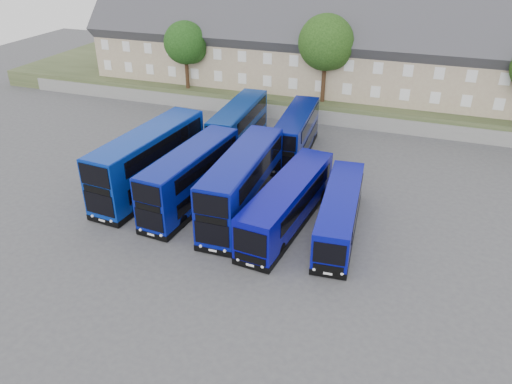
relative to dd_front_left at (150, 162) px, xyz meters
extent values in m
plane|color=#48484D|center=(7.21, -4.67, -2.42)|extent=(120.00, 120.00, 0.00)
cube|color=slate|center=(7.21, 19.33, -1.67)|extent=(70.00, 0.40, 1.50)
cube|color=#3D4B2A|center=(7.21, 29.33, -1.42)|extent=(80.00, 20.00, 2.00)
cube|color=tan|center=(-16.79, 25.33, 2.58)|extent=(6.00, 8.00, 6.00)
cube|color=#3D3D42|center=(-16.79, 25.33, 5.58)|extent=(6.00, 10.40, 10.40)
cube|color=tan|center=(-10.79, 25.33, 2.58)|extent=(6.00, 8.00, 6.00)
cube|color=#3D3D42|center=(-10.79, 25.33, 5.58)|extent=(6.00, 10.40, 10.40)
cube|color=tan|center=(-4.79, 25.33, 2.58)|extent=(6.00, 8.00, 6.00)
cube|color=#3D3D42|center=(-4.79, 25.33, 5.58)|extent=(6.00, 10.40, 10.40)
cube|color=tan|center=(1.21, 25.33, 2.58)|extent=(6.00, 8.00, 6.00)
cube|color=#3D3D42|center=(1.21, 25.33, 5.58)|extent=(6.00, 10.40, 10.40)
cube|color=tan|center=(7.21, 25.33, 2.58)|extent=(6.00, 8.00, 6.00)
cube|color=#3D3D42|center=(7.21, 25.33, 5.58)|extent=(6.00, 10.40, 10.40)
cube|color=brown|center=(8.71, 25.33, 9.42)|extent=(0.60, 0.90, 1.40)
cube|color=tan|center=(13.21, 25.33, 2.58)|extent=(6.00, 8.00, 6.00)
cube|color=#3D3D42|center=(13.21, 25.33, 5.58)|extent=(6.00, 10.40, 10.40)
cube|color=brown|center=(14.71, 25.33, 9.42)|extent=(0.60, 0.90, 1.40)
cube|color=tan|center=(19.21, 25.33, 2.58)|extent=(6.00, 8.00, 6.00)
cube|color=#3D3D42|center=(19.21, 25.33, 5.58)|extent=(6.00, 10.40, 10.40)
cube|color=brown|center=(20.71, 25.33, 9.42)|extent=(0.60, 0.90, 1.40)
cube|color=tan|center=(25.21, 25.33, 2.58)|extent=(6.00, 8.00, 6.00)
cube|color=#3D3D42|center=(25.21, 25.33, 5.58)|extent=(6.00, 10.40, 10.40)
cube|color=#082993|center=(0.00, 0.02, 0.21)|extent=(3.89, 12.49, 4.57)
cube|color=black|center=(0.00, 0.02, -2.12)|extent=(3.93, 12.54, 0.45)
cube|color=black|center=(-0.55, -6.13, -0.69)|extent=(2.49, 0.28, 1.68)
cube|color=black|center=(-0.55, -6.13, 1.55)|extent=(2.49, 0.28, 1.56)
cylinder|color=black|center=(-1.59, -3.79, -1.92)|extent=(0.39, 1.02, 1.00)
cube|color=#071487|center=(4.17, -1.05, -0.05)|extent=(3.42, 11.16, 4.04)
cube|color=black|center=(4.17, -1.05, -2.12)|extent=(3.47, 11.20, 0.45)
cube|color=black|center=(3.69, -6.55, -0.87)|extent=(2.19, 0.25, 1.50)
cube|color=black|center=(3.69, -6.55, 1.13)|extent=(2.19, 0.25, 1.40)
cylinder|color=black|center=(2.79, -4.24, -1.92)|extent=(0.38, 1.02, 1.00)
cube|color=#071087|center=(8.32, -0.96, 0.10)|extent=(2.92, 11.77, 4.33)
cube|color=black|center=(8.32, -0.96, -2.12)|extent=(2.96, 11.81, 0.45)
cube|color=black|center=(8.45, -6.85, -0.77)|extent=(2.36, 0.11, 1.60)
cube|color=black|center=(8.45, -6.85, 1.36)|extent=(2.36, 0.11, 1.49)
cylinder|color=black|center=(7.22, -4.64, -1.92)|extent=(0.32, 1.01, 1.00)
cube|color=navy|center=(3.62, 10.15, -0.11)|extent=(2.84, 10.75, 3.91)
cube|color=black|center=(3.62, 10.15, -2.12)|extent=(2.89, 10.79, 0.45)
cube|color=black|center=(3.83, 4.79, -0.92)|extent=(2.12, 0.14, 1.45)
cube|color=black|center=(3.83, 4.79, 1.02)|extent=(2.12, 0.14, 1.36)
cylinder|color=black|center=(2.69, 6.98, -1.92)|extent=(0.34, 1.01, 1.00)
cube|color=navy|center=(9.20, 10.37, -0.19)|extent=(3.00, 10.41, 3.76)
cube|color=black|center=(9.20, 10.37, -2.12)|extent=(3.05, 10.45, 0.45)
cube|color=black|center=(9.54, 5.21, -0.97)|extent=(2.04, 0.19, 1.40)
cube|color=black|center=(9.54, 5.21, 0.90)|extent=(2.04, 0.19, 1.31)
cylinder|color=black|center=(8.38, 7.37, -1.92)|extent=(0.36, 1.02, 1.00)
cube|color=#07098E|center=(11.90, -1.41, -0.57)|extent=(3.75, 12.39, 3.00)
cube|color=black|center=(11.90, -1.41, -2.12)|extent=(3.79, 12.43, 0.45)
cube|color=black|center=(11.29, -7.50, -0.34)|extent=(2.24, 0.28, 1.63)
cylinder|color=black|center=(10.40, -5.17, -1.92)|extent=(0.40, 1.03, 1.00)
cube|color=#070B91|center=(15.60, -1.25, -0.75)|extent=(3.14, 11.04, 2.65)
cube|color=black|center=(15.60, -1.25, -2.12)|extent=(3.19, 11.08, 0.45)
cube|color=black|center=(16.04, -6.70, -0.56)|extent=(1.97, 0.22, 1.45)
cylinder|color=black|center=(14.88, -4.56, -1.92)|extent=(0.38, 1.02, 1.00)
cylinder|color=#382314|center=(-6.79, 20.33, 1.46)|extent=(0.44, 0.44, 3.75)
sphere|color=#13330D|center=(-6.79, 20.33, 4.83)|extent=(4.80, 4.80, 4.80)
sphere|color=#13330D|center=(-6.19, 20.73, 4.08)|extent=(3.30, 3.30, 3.30)
cylinder|color=#382314|center=(9.21, 20.83, 1.83)|extent=(0.44, 0.44, 4.50)
sphere|color=#17340E|center=(9.21, 20.83, 5.88)|extent=(5.76, 5.76, 5.76)
sphere|color=#17340E|center=(9.81, 21.23, 4.98)|extent=(3.96, 3.96, 3.96)
camera|label=1|loc=(20.12, -31.03, 16.82)|focal=35.00mm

